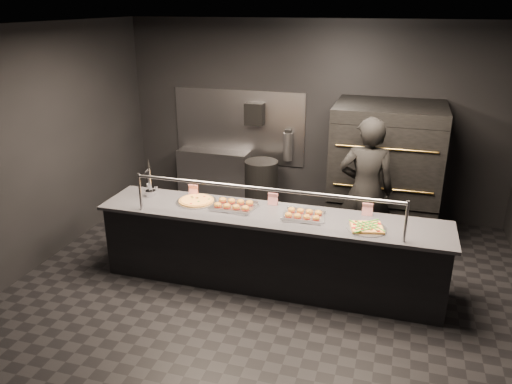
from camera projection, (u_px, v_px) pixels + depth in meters
room at (270, 165)px, 5.63m from camera, size 6.04×6.00×3.00m
service_counter at (270, 249)px, 5.95m from camera, size 4.10×0.78×1.37m
pizza_oven at (385, 170)px, 7.15m from camera, size 1.50×1.23×1.91m
prep_shelf at (214, 176)px, 8.45m from camera, size 1.20×0.35×0.90m
towel_dispenser at (255, 114)px, 7.94m from camera, size 0.30×0.20×0.35m
fire_extinguisher at (288, 146)px, 7.98m from camera, size 0.14×0.14×0.51m
beer_tap at (150, 185)px, 6.26m from camera, size 0.13×0.19×0.50m
round_pizza at (196, 201)px, 6.12m from camera, size 0.50×0.50×0.03m
slider_tray_a at (234, 205)px, 5.95m from camera, size 0.56×0.45×0.08m
slider_tray_b at (304, 215)px, 5.68m from camera, size 0.52×0.42×0.07m
square_pizza at (367, 228)px, 5.39m from camera, size 0.43×0.43×0.05m
condiment_jar at (151, 188)px, 6.46m from camera, size 0.15×0.06×0.10m
tent_cards at (275, 199)px, 6.01m from camera, size 2.28×0.04×0.15m
trash_bin at (261, 188)px, 7.98m from camera, size 0.53×0.53×0.88m
worker at (366, 191)px, 6.38m from camera, size 0.75×0.54×1.92m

